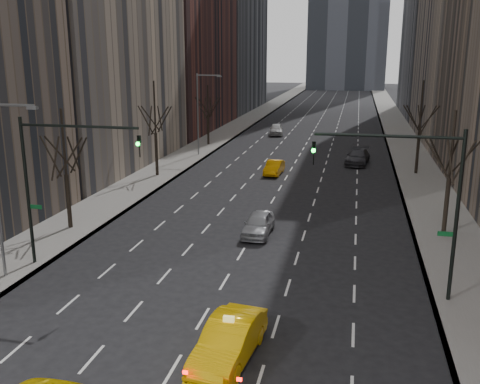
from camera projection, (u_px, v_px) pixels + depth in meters
The scene contains 16 objects.
sidewalk_left at pixel (237, 126), 84.63m from camera, with size 4.50×320.00×0.15m, color slate.
sidewalk_right at pixel (398, 131), 79.59m from camera, with size 4.50×320.00×0.15m, color slate.
tree_lw_b at pixel (66, 175), 34.50m from camera, with size 3.36×3.50×7.82m.
tree_lw_c at pixel (156, 134), 49.55m from camera, with size 3.36×3.50×8.74m.
tree_lw_d at pixel (208, 117), 66.68m from camera, with size 3.36×3.50×7.36m.
tree_rw_b at pixel (449, 179), 33.34m from camera, with size 3.36×3.50×7.82m.
tree_rw_c at pixel (419, 133), 50.28m from camera, with size 3.36×3.50×8.74m.
traffic_mast_left at pixel (54, 169), 27.78m from camera, with size 6.69×0.39×8.00m.
traffic_mast_right at pixel (420, 187), 24.03m from camera, with size 6.69×0.39×8.00m.
streetlight_near at pixel (0, 173), 26.22m from camera, with size 2.83×0.22×9.00m.
streetlight_far at pixel (201, 106), 59.31m from camera, with size 2.83×0.22×9.00m.
taxi_sedan at pixel (229, 341), 20.18m from camera, with size 1.69×4.85×1.60m, color #F2B405.
silver_sedan_ahead at pixel (258, 224), 34.22m from camera, with size 1.69×4.19×1.43m, color #93959A.
far_taxi at pixel (274, 168), 51.29m from camera, with size 1.40×4.01×1.32m, color #FEA205.
far_suv_grey at pixel (358, 157), 55.92m from camera, with size 2.18×5.36×1.56m, color #2E2E33.
far_car_white at pixel (276, 129), 75.89m from camera, with size 1.87×4.65×1.59m, color silver.
Camera 1 is at (6.15, -12.50, 11.34)m, focal length 40.00 mm.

